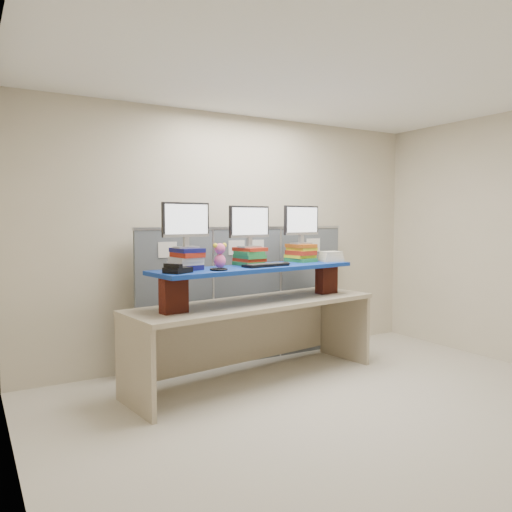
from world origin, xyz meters
TOP-DOWN VIEW (x-y plane):
  - room at (0.00, 0.00)m, footprint 5.00×4.00m
  - cubicle_partition at (-0.00, 1.78)m, footprint 2.60×0.06m
  - desk at (-0.27, 1.13)m, footprint 2.71×1.11m
  - brick_pier_left at (-1.20, 0.95)m, footprint 0.24×0.15m
  - brick_pier_right at (0.68, 1.21)m, footprint 0.24×0.15m
  - blue_board at (-0.27, 1.13)m, footprint 2.21×0.82m
  - book_stack_left at (-0.99, 1.15)m, footprint 0.28×0.32m
  - book_stack_center at (-0.27, 1.25)m, footprint 0.29×0.33m
  - book_stack_right at (0.43, 1.34)m, footprint 0.27×0.33m
  - monitor_left at (-0.99, 1.15)m, footprint 0.48×0.16m
  - monitor_center at (-0.27, 1.25)m, footprint 0.48×0.16m
  - monitor_right at (0.43, 1.34)m, footprint 0.48×0.16m
  - keyboard at (-0.21, 1.04)m, footprint 0.49×0.21m
  - mouse at (0.04, 1.06)m, footprint 0.12×0.14m
  - desk_phone at (-1.17, 0.92)m, footprint 0.26×0.25m
  - headset at (-0.76, 0.95)m, footprint 0.19×0.19m
  - plush_toy at (-0.65, 1.15)m, footprint 0.14×0.10m
  - binder_stack at (0.72, 1.19)m, footprint 0.26×0.22m

SIDE VIEW (x-z plane):
  - desk at x=-0.27m, z-range 0.24..1.04m
  - cubicle_partition at x=0.00m, z-range 0.00..1.53m
  - brick_pier_left at x=-1.20m, z-range 0.80..1.11m
  - brick_pier_right at x=0.68m, z-range 0.80..1.11m
  - blue_board at x=-0.27m, z-range 1.11..1.15m
  - headset at x=-0.76m, z-range 1.15..1.17m
  - keyboard at x=-0.21m, z-range 1.15..1.18m
  - mouse at x=0.04m, z-range 1.15..1.19m
  - desk_phone at x=-1.17m, z-range 1.14..1.22m
  - binder_stack at x=0.72m, z-range 1.15..1.26m
  - book_stack_center at x=-0.27m, z-range 1.15..1.33m
  - book_stack_right at x=0.43m, z-range 1.15..1.34m
  - book_stack_left at x=-0.99m, z-range 1.15..1.35m
  - plush_toy at x=-0.65m, z-range 1.15..1.39m
  - room at x=0.00m, z-range 0.00..2.80m
  - monitor_center at x=-0.27m, z-range 1.36..1.77m
  - monitor_right at x=0.43m, z-range 1.37..1.79m
  - monitor_left at x=-0.99m, z-range 1.38..1.79m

